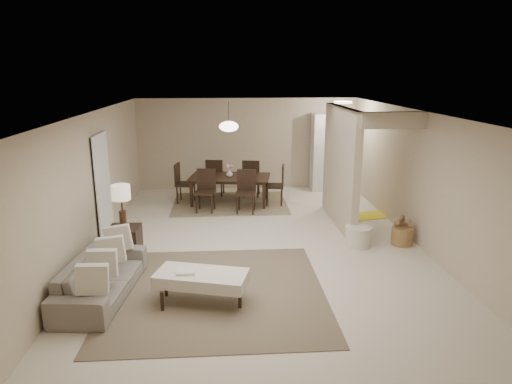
{
  "coord_description": "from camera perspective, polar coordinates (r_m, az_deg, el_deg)",
  "views": [
    {
      "loc": [
        -0.63,
        -8.01,
        3.2
      ],
      "look_at": [
        -0.06,
        0.07,
        1.05
      ],
      "focal_mm": 32.0,
      "sensor_mm": 36.0,
      "label": 1
    }
  ],
  "objects": [
    {
      "name": "floor",
      "position": [
        8.65,
        0.46,
        -6.84
      ],
      "size": [
        9.0,
        9.0,
        0.0
      ],
      "primitive_type": "plane",
      "color": "beige",
      "rests_on": "ground"
    },
    {
      "name": "ceiling",
      "position": [
        8.07,
        0.49,
        9.89
      ],
      "size": [
        9.0,
        9.0,
        0.0
      ],
      "primitive_type": "plane",
      "rotation": [
        3.14,
        0.0,
        0.0
      ],
      "color": "white",
      "rests_on": "back_wall"
    },
    {
      "name": "back_wall",
      "position": [
        12.68,
        -1.11,
        6.02
      ],
      "size": [
        6.0,
        0.0,
        6.0
      ],
      "primitive_type": "plane",
      "rotation": [
        1.57,
        0.0,
        0.0
      ],
      "color": "#B9A68C",
      "rests_on": "floor"
    },
    {
      "name": "left_wall",
      "position": [
        8.58,
        -19.92,
        0.83
      ],
      "size": [
        0.0,
        9.0,
        9.0
      ],
      "primitive_type": "plane",
      "rotation": [
        1.57,
        0.0,
        1.57
      ],
      "color": "#B9A68C",
      "rests_on": "floor"
    },
    {
      "name": "right_wall",
      "position": [
        9.01,
        19.87,
        1.47
      ],
      "size": [
        0.0,
        9.0,
        9.0
      ],
      "primitive_type": "plane",
      "rotation": [
        1.57,
        0.0,
        -1.57
      ],
      "color": "#B9A68C",
      "rests_on": "floor"
    },
    {
      "name": "partition",
      "position": [
        9.77,
        10.49,
        3.11
      ],
      "size": [
        0.15,
        2.5,
        2.5
      ],
      "primitive_type": "cube",
      "color": "#B9A68C",
      "rests_on": "floor"
    },
    {
      "name": "doorway",
      "position": [
        9.19,
        -18.63,
        0.35
      ],
      "size": [
        0.04,
        0.9,
        2.04
      ],
      "primitive_type": "cube",
      "color": "black",
      "rests_on": "floor"
    },
    {
      "name": "pantry_cabinet",
      "position": [
        12.71,
        9.66,
        4.92
      ],
      "size": [
        1.2,
        0.55,
        2.1
      ],
      "primitive_type": "cube",
      "color": "silver",
      "rests_on": "floor"
    },
    {
      "name": "flush_light",
      "position": [
        11.61,
        10.82,
        10.96
      ],
      "size": [
        0.44,
        0.44,
        0.05
      ],
      "primitive_type": "cylinder",
      "color": "white",
      "rests_on": "ceiling"
    },
    {
      "name": "living_rug",
      "position": [
        7.01,
        -4.95,
        -12.29
      ],
      "size": [
        3.2,
        3.2,
        0.01
      ],
      "primitive_type": "cube",
      "color": "brown",
      "rests_on": "floor"
    },
    {
      "name": "sofa",
      "position": [
        7.12,
        -18.74,
        -10.06
      ],
      "size": [
        2.09,
        1.0,
        0.59
      ],
      "primitive_type": "imported",
      "rotation": [
        0.0,
        0.0,
        1.46
      ],
      "color": "slate",
      "rests_on": "floor"
    },
    {
      "name": "ottoman_bench",
      "position": [
        6.59,
        -6.83,
        -10.69
      ],
      "size": [
        1.39,
        0.9,
        0.46
      ],
      "rotation": [
        0.0,
        0.0,
        -0.26
      ],
      "color": "beige",
      "rests_on": "living_rug"
    },
    {
      "name": "side_table",
      "position": [
        8.35,
        -16.07,
        -6.15
      ],
      "size": [
        0.54,
        0.54,
        0.58
      ],
      "primitive_type": "cube",
      "rotation": [
        0.0,
        0.0,
        -0.03
      ],
      "color": "black",
      "rests_on": "floor"
    },
    {
      "name": "table_lamp",
      "position": [
        8.09,
        -16.5,
        -0.51
      ],
      "size": [
        0.32,
        0.32,
        0.76
      ],
      "color": "#442D1D",
      "rests_on": "side_table"
    },
    {
      "name": "round_pouf",
      "position": [
        8.82,
        12.67,
        -5.46
      ],
      "size": [
        0.49,
        0.49,
        0.38
      ],
      "primitive_type": "cylinder",
      "color": "beige",
      "rests_on": "floor"
    },
    {
      "name": "wicker_basket",
      "position": [
        9.14,
        17.78,
        -5.25
      ],
      "size": [
        0.51,
        0.51,
        0.34
      ],
      "primitive_type": "cylinder",
      "rotation": [
        0.0,
        0.0,
        -0.34
      ],
      "color": "olive",
      "rests_on": "floor"
    },
    {
      "name": "dining_rug",
      "position": [
        11.41,
        -3.27,
        -1.41
      ],
      "size": [
        2.8,
        2.1,
        0.01
      ],
      "primitive_type": "cube",
      "color": "#746348",
      "rests_on": "floor"
    },
    {
      "name": "dining_table",
      "position": [
        11.32,
        -3.3,
        0.23
      ],
      "size": [
        2.09,
        1.37,
        0.69
      ],
      "primitive_type": "imported",
      "rotation": [
        0.0,
        0.0,
        -0.15
      ],
      "color": "black",
      "rests_on": "dining_rug"
    },
    {
      "name": "dining_chairs",
      "position": [
        11.29,
        -3.31,
        0.98
      ],
      "size": [
        2.7,
        2.11,
        0.99
      ],
      "color": "black",
      "rests_on": "dining_rug"
    },
    {
      "name": "vase",
      "position": [
        11.22,
        -3.33,
        2.34
      ],
      "size": [
        0.18,
        0.18,
        0.17
      ],
      "primitive_type": "imported",
      "rotation": [
        0.0,
        0.0,
        0.13
      ],
      "color": "white",
      "rests_on": "dining_table"
    },
    {
      "name": "yellow_mat",
      "position": [
        10.78,
        14.21,
        -2.84
      ],
      "size": [
        1.04,
        0.77,
        0.01
      ],
      "primitive_type": "cube",
      "rotation": [
        0.0,
        0.0,
        0.24
      ],
      "color": "yellow",
      "rests_on": "floor"
    },
    {
      "name": "pendant_light",
      "position": [
        11.03,
        -3.42,
        8.18
      ],
      "size": [
        0.46,
        0.46,
        0.71
      ],
      "color": "#442D1D",
      "rests_on": "ceiling"
    }
  ]
}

